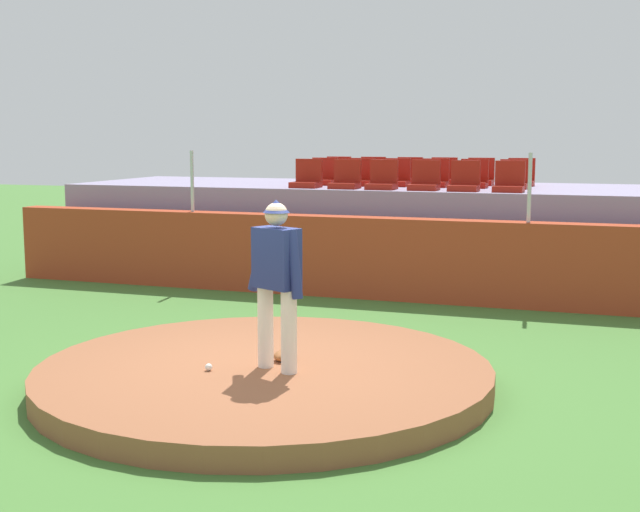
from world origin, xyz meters
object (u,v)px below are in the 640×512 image
(stadium_chair_4, at_px, (465,181))
(pitcher, at_px, (277,272))
(stadium_chair_15, at_px, (443,176))
(stadium_chair_16, at_px, (480,177))
(stadium_chair_7, at_px, (360,177))
(stadium_chair_11, at_px, (513,179))
(stadium_chair_9, at_px, (435,178))
(stadium_chair_17, at_px, (521,177))
(baseball, at_px, (209,367))
(stadium_chair_5, at_px, (509,182))
(stadium_chair_0, at_px, (307,179))
(stadium_chair_1, at_px, (346,179))
(stadium_chair_2, at_px, (383,180))
(fielding_glove, at_px, (284,355))
(stadium_chair_13, at_px, (372,175))
(stadium_chair_8, at_px, (396,177))
(stadium_chair_14, at_px, (409,175))
(stadium_chair_12, at_px, (337,174))
(stadium_chair_10, at_px, (474,179))
(stadium_chair_6, at_px, (323,176))
(stadium_chair_3, at_px, (425,181))

(stadium_chair_4, bearing_deg, pitcher, 82.49)
(stadium_chair_15, xyz_separation_m, stadium_chair_16, (0.69, -0.02, 0.00))
(stadium_chair_7, height_order, stadium_chair_11, same)
(stadium_chair_9, relative_size, stadium_chair_17, 1.00)
(baseball, relative_size, stadium_chair_16, 0.15)
(stadium_chair_4, xyz_separation_m, stadium_chair_5, (0.72, 0.02, 0.00))
(stadium_chair_0, relative_size, stadium_chair_1, 1.00)
(stadium_chair_2, distance_m, stadium_chair_7, 1.11)
(stadium_chair_7, height_order, stadium_chair_17, same)
(stadium_chair_2, xyz_separation_m, stadium_chair_17, (2.12, 1.82, 0.00))
(fielding_glove, distance_m, stadium_chair_5, 6.33)
(stadium_chair_2, distance_m, stadium_chair_13, 1.98)
(baseball, bearing_deg, stadium_chair_8, 89.42)
(stadium_chair_0, xyz_separation_m, stadium_chair_14, (1.42, 1.77, 0.00))
(fielding_glove, bearing_deg, stadium_chair_12, -170.19)
(stadium_chair_4, bearing_deg, stadium_chair_16, -89.87)
(stadium_chair_10, distance_m, stadium_chair_14, 1.62)
(stadium_chair_4, distance_m, stadium_chair_17, 1.96)
(stadium_chair_2, bearing_deg, stadium_chair_6, -34.06)
(stadium_chair_10, bearing_deg, fielding_glove, 82.49)
(stadium_chair_5, distance_m, stadium_chair_11, 0.89)
(stadium_chair_6, relative_size, stadium_chair_12, 1.00)
(stadium_chair_10, relative_size, stadium_chair_11, 1.00)
(stadium_chair_9, bearing_deg, stadium_chair_6, 0.38)
(stadium_chair_14, bearing_deg, stadium_chair_8, 87.55)
(pitcher, xyz_separation_m, stadium_chair_8, (-0.57, 7.22, 0.61))
(fielding_glove, bearing_deg, stadium_chair_8, -179.80)
(stadium_chair_7, height_order, stadium_chair_12, same)
(stadium_chair_15, bearing_deg, fielding_glove, 88.51)
(fielding_glove, bearing_deg, stadium_chair_1, -172.89)
(stadium_chair_3, bearing_deg, fielding_glove, 87.81)
(stadium_chair_1, xyz_separation_m, stadium_chair_11, (2.75, 0.89, 0.00))
(fielding_glove, height_order, stadium_chair_11, stadium_chair_11)
(stadium_chair_3, bearing_deg, stadium_chair_12, -40.32)
(stadium_chair_0, distance_m, stadium_chair_8, 1.65)
(fielding_glove, bearing_deg, stadium_chair_7, -174.31)
(stadium_chair_16, bearing_deg, stadium_chair_13, -1.57)
(stadium_chair_4, relative_size, stadium_chair_7, 1.00)
(stadium_chair_4, distance_m, stadium_chair_13, 2.80)
(stadium_chair_2, bearing_deg, stadium_chair_0, -1.96)
(stadium_chair_14, bearing_deg, stadium_chair_17, -179.67)
(stadium_chair_11, xyz_separation_m, stadium_chair_13, (-2.79, 0.95, 0.00))
(stadium_chair_3, relative_size, stadium_chair_17, 1.00)
(stadium_chair_8, xyz_separation_m, stadium_chair_10, (1.40, -0.01, 0.00))
(stadium_chair_1, height_order, stadium_chair_5, same)
(stadium_chair_3, bearing_deg, baseball, 83.05)
(stadium_chair_13, height_order, stadium_chair_15, same)
(stadium_chair_9, relative_size, stadium_chair_14, 1.00)
(pitcher, xyz_separation_m, stadium_chair_11, (1.52, 7.17, 0.61))
(stadium_chair_2, xyz_separation_m, stadium_chair_15, (0.70, 1.81, 0.00))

